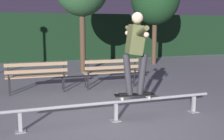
{
  "coord_description": "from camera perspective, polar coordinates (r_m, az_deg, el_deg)",
  "views": [
    {
      "loc": [
        -1.69,
        -4.57,
        1.79
      ],
      "look_at": [
        0.19,
        0.98,
        0.85
      ],
      "focal_mm": 44.25,
      "sensor_mm": 36.0,
      "label": 1
    }
  ],
  "objects": [
    {
      "name": "hedge_backdrop",
      "position": [
        15.13,
        -12.37,
        6.71
      ],
      "size": [
        24.0,
        1.2,
        2.44
      ],
      "primitive_type": "cube",
      "color": "black",
      "rests_on": "ground"
    },
    {
      "name": "ground_plane",
      "position": [
        5.19,
        1.5,
        -11.05
      ],
      "size": [
        90.0,
        90.0,
        0.0
      ],
      "primitive_type": "plane",
      "color": "slate"
    },
    {
      "name": "grind_rail",
      "position": [
        5.26,
        0.82,
        -7.26
      ],
      "size": [
        4.07,
        0.18,
        0.4
      ],
      "color": "#9E9EA3",
      "rests_on": "ground"
    },
    {
      "name": "park_bench_left_center",
      "position": [
        8.01,
        -0.22,
        0.09
      ],
      "size": [
        1.61,
        0.44,
        0.88
      ],
      "color": "black",
      "rests_on": "ground"
    },
    {
      "name": "skateboard",
      "position": [
        5.35,
        4.72,
        -5.2
      ],
      "size": [
        0.8,
        0.31,
        0.09
      ],
      "color": "black",
      "rests_on": "grind_rail"
    },
    {
      "name": "skateboarder",
      "position": [
        5.2,
        4.88,
        4.85
      ],
      "size": [
        0.63,
        1.4,
        1.56
      ],
      "color": "black",
      "rests_on": "skateboard"
    },
    {
      "name": "park_bench_leftmost",
      "position": [
        7.62,
        -15.29,
        -0.7
      ],
      "size": [
        1.61,
        0.44,
        0.88
      ],
      "color": "black",
      "rests_on": "ground"
    }
  ]
}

